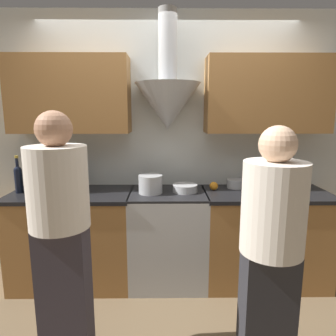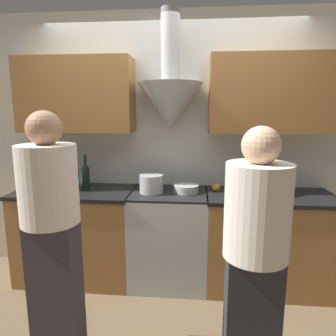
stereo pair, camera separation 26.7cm
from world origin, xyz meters
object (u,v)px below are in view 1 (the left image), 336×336
Objects in this scene: wine_bottle_0 at (18,178)px; wine_bottle_3 at (50,178)px; orange_fruit at (214,186)px; saucepan at (236,184)px; stock_pot at (150,184)px; person_foreground_left at (61,233)px; wine_bottle_4 at (60,178)px; stove_range at (168,237)px; wine_bottle_1 at (28,179)px; wine_bottle_5 at (71,179)px; wine_bottle_6 at (82,178)px; wine_bottle_2 at (39,180)px; person_foreground_right at (271,250)px; mixing_bowl at (185,188)px.

wine_bottle_0 is 1.03× the size of wine_bottle_3.
saucepan is (0.23, 0.08, 0.00)m from orange_fruit.
wine_bottle_0 reaches higher than stock_pot.
wine_bottle_4 is at bearing 108.91° from person_foreground_left.
wine_bottle_1 is at bearing -178.98° from stove_range.
wine_bottle_4 is 0.99× the size of wine_bottle_5.
stock_pot is at bearing -2.39° from wine_bottle_6.
orange_fruit is at bearing -159.88° from saucepan.
person_foreground_left reaches higher than wine_bottle_6.
person_foreground_left is (-1.35, -1.12, -0.04)m from saucepan.
stove_range is 2.88× the size of wine_bottle_2.
wine_bottle_4 is 1.94m from person_foreground_right.
saucepan is at bearing 12.54° from stock_pot.
stock_pot is 1.30× the size of saucepan.
wine_bottle_1 is 0.20× the size of person_foreground_left.
wine_bottle_6 is 0.97m from mixing_bowl.
wine_bottle_5 is at bearing 0.32° from wine_bottle_1.
person_foreground_right is (1.87, -1.11, -0.17)m from wine_bottle_1.
wine_bottle_1 reaches higher than stock_pot.
stove_range is 1.26m from person_foreground_left.
wine_bottle_3 is 1.46× the size of mixing_bowl.
stove_range is 0.99m from wine_bottle_6.
mixing_bowl is (1.45, 0.03, -0.10)m from wine_bottle_1.
wine_bottle_5 is (0.49, -0.02, -0.01)m from wine_bottle_0.
wine_bottle_6 reaches higher than saucepan.
saucepan is (1.87, 0.18, -0.08)m from wine_bottle_2.
wine_bottle_2 is 0.92× the size of wine_bottle_5.
wine_bottle_2 is at bearing 147.91° from person_foreground_right.
wine_bottle_0 is at bearing -177.73° from orange_fruit.
wine_bottle_2 is at bearing 179.48° from stock_pot.
wine_bottle_3 is at bearing 146.46° from person_foreground_right.
saucepan is 1.29m from person_foreground_right.
wine_bottle_5 is at bearing -178.25° from mixing_bowl.
wine_bottle_0 is 0.30m from wine_bottle_3.
wine_bottle_3 is 1.78m from saucepan.
person_foreground_right is at bearing -83.56° from orange_fruit.
orange_fruit reaches higher than mixing_bowl.
wine_bottle_0 is 1.23m from stock_pot.
wine_bottle_1 is at bearing 179.63° from stock_pot.
wine_bottle_6 reaches higher than mixing_bowl.
wine_bottle_4 reaches higher than saucepan.
stock_pot reaches higher than stove_range.
wine_bottle_1 reaches higher than stove_range.
wine_bottle_0 is at bearing -179.94° from stove_range.
stock_pot is (0.84, -0.01, -0.06)m from wine_bottle_4.
wine_bottle_2 is at bearing -177.51° from wine_bottle_6.
wine_bottle_1 is (-1.29, -0.02, 0.58)m from stove_range.
wine_bottle_6 is 0.23× the size of person_foreground_right.
person_foreground_right reaches higher than wine_bottle_0.
wine_bottle_2 is at bearing -174.60° from saucepan.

